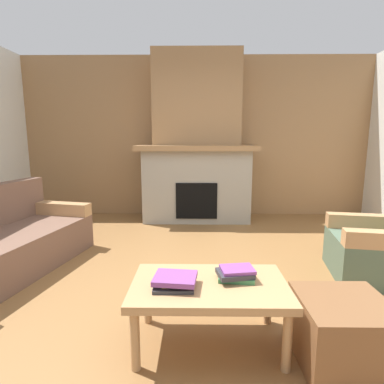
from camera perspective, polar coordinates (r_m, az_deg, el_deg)
ground at (r=2.84m, az=0.86°, el=-18.46°), size 9.00×9.00×0.00m
wall_back_wood_panel at (r=5.50m, az=0.85°, el=9.94°), size 6.00×0.12×2.70m
fireplace at (r=5.12m, az=0.85°, el=7.86°), size 1.90×0.82×2.70m
couch at (r=3.73m, az=-31.34°, el=-8.15°), size 1.20×1.94×0.85m
armchair at (r=3.56m, az=31.16°, el=-8.81°), size 0.88×0.88×0.85m
coffee_table at (r=2.11m, az=3.20°, el=-17.61°), size 1.00×0.60×0.43m
ottoman at (r=2.24m, az=25.87°, el=-22.04°), size 0.52×0.52×0.40m
book_stack_near_edge at (r=2.02m, az=-3.17°, el=-15.97°), size 0.28×0.23×0.07m
book_stack_center at (r=2.13m, az=8.05°, el=-14.56°), size 0.26×0.25×0.08m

